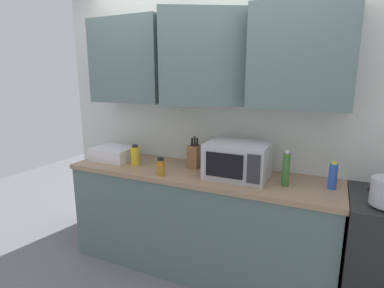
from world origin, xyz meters
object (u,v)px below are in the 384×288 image
object	(u,v)px
bottle_green_oil	(286,169)
bottle_blue_cleaner	(333,176)
bottle_yellow_mustard	(135,156)
dish_rack	(114,153)
knife_block	(195,156)
microwave	(238,160)
bottle_amber_vinegar	(161,167)

from	to	relation	value
bottle_green_oil	bottle_blue_cleaner	size ratio (longest dim) A/B	1.31
bottle_yellow_mustard	dish_rack	bearing A→B (deg)	167.62
dish_rack	knife_block	size ratio (longest dim) A/B	1.35
dish_rack	bottle_green_oil	xyz separation A→B (m)	(1.61, -0.04, 0.07)
microwave	bottle_blue_cleaner	distance (m)	0.69
bottle_amber_vinegar	bottle_green_oil	bearing A→B (deg)	10.53
knife_block	bottle_amber_vinegar	distance (m)	0.35
microwave	bottle_yellow_mustard	xyz separation A→B (m)	(-0.94, -0.06, -0.05)
microwave	knife_block	distance (m)	0.43
bottle_blue_cleaner	bottle_yellow_mustard	world-z (taller)	bottle_blue_cleaner
bottle_green_oil	bottle_yellow_mustard	bearing A→B (deg)	-179.04
bottle_green_oil	bottle_blue_cleaner	xyz separation A→B (m)	(0.31, 0.08, -0.03)
microwave	bottle_yellow_mustard	world-z (taller)	microwave
bottle_amber_vinegar	dish_rack	bearing A→B (deg)	161.47
dish_rack	knife_block	xyz separation A→B (m)	(0.82, 0.09, 0.04)
bottle_green_oil	bottle_yellow_mustard	xyz separation A→B (m)	(-1.31, -0.02, -0.04)
microwave	bottle_green_oil	distance (m)	0.38
knife_block	bottle_yellow_mustard	xyz separation A→B (m)	(-0.52, -0.16, -0.02)
dish_rack	microwave	bearing A→B (deg)	-0.33
microwave	dish_rack	size ratio (longest dim) A/B	1.26
bottle_green_oil	microwave	bearing A→B (deg)	174.34
dish_rack	bottle_amber_vinegar	distance (m)	0.70
knife_block	dish_rack	bearing A→B (deg)	-173.75
dish_rack	bottle_green_oil	world-z (taller)	bottle_green_oil
microwave	dish_rack	distance (m)	1.24
bottle_amber_vinegar	bottle_yellow_mustard	bearing A→B (deg)	156.60
microwave	bottle_yellow_mustard	distance (m)	0.94
microwave	bottle_amber_vinegar	distance (m)	0.62
bottle_blue_cleaner	bottle_amber_vinegar	distance (m)	1.29
bottle_yellow_mustard	bottle_amber_vinegar	bearing A→B (deg)	-23.40
dish_rack	bottle_green_oil	distance (m)	1.62
bottle_yellow_mustard	microwave	bearing A→B (deg)	3.63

